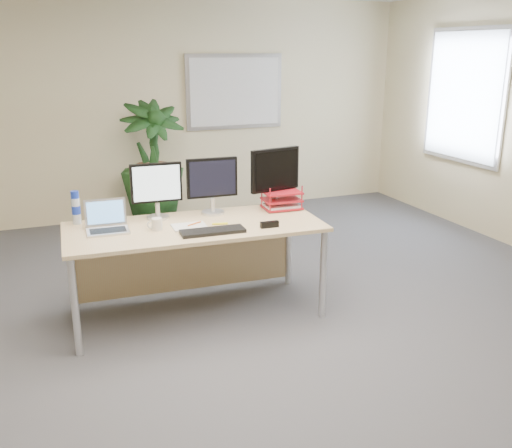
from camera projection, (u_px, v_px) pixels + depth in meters
name	position (u px, v px, depth m)	size (l,w,h in m)	color
floor	(264.00, 369.00, 3.87)	(8.00, 8.00, 0.00)	#46464B
back_wall	(142.00, 111.00, 7.03)	(7.00, 0.04, 2.70)	beige
whiteboard	(235.00, 92.00, 7.36)	(1.30, 0.04, 0.95)	#B8B7BC
window	(464.00, 96.00, 6.67)	(0.04, 1.30, 1.55)	#B8B7BC
desk	(192.00, 240.00, 4.59)	(2.02, 0.93, 0.76)	#D6B27E
floor_plant	(153.00, 166.00, 6.76)	(0.84, 0.84, 1.50)	#133312
monitor_left	(157.00, 187.00, 4.54)	(0.41, 0.19, 0.45)	silver
monitor_right	(212.00, 182.00, 4.67)	(0.42, 0.19, 0.47)	silver
monitor_dark	(275.00, 174.00, 4.82)	(0.47, 0.21, 0.52)	silver
laptop	(107.00, 223.00, 4.31)	(0.32, 0.29, 0.22)	silver
keyboard	(213.00, 231.00, 4.25)	(0.48, 0.16, 0.03)	black
coffee_mug	(157.00, 224.00, 4.31)	(0.12, 0.08, 0.09)	silver
spiral_notebook	(189.00, 226.00, 4.39)	(0.26, 0.19, 0.01)	silver
orange_pen	(194.00, 224.00, 4.42)	(0.01, 0.01, 0.13)	orange
yellow_highlighter	(220.00, 224.00, 4.45)	(0.02, 0.02, 0.12)	#FFF51A
water_bottle	(76.00, 208.00, 4.44)	(0.07, 0.07, 0.26)	silver
letter_tray	(282.00, 201.00, 4.88)	(0.33, 0.25, 0.15)	#B01520
stapler	(269.00, 224.00, 4.38)	(0.14, 0.04, 0.05)	black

